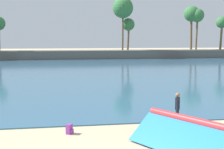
# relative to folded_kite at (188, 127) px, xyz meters

# --- Properties ---
(sea) EXTENTS (220.00, 91.33, 0.06)m
(sea) POSITION_rel_folded_kite_xyz_m (-4.79, 49.27, -0.78)
(sea) COLOR #33607F
(sea) RESTS_ON ground
(palm_headland) EXTENTS (93.07, 6.00, 13.47)m
(palm_headland) POSITION_rel_folded_kite_xyz_m (-7.21, 54.85, 3.24)
(palm_headland) COLOR #605B54
(palm_headland) RESTS_ON ground
(folded_kite) EXTENTS (4.31, 4.80, 1.20)m
(folded_kite) POSITION_rel_folded_kite_xyz_m (0.00, 0.00, 0.00)
(folded_kite) COLOR #237FD1
(folded_kite) RESTS_ON ground
(person_at_waterline) EXTENTS (0.33, 0.51, 1.67)m
(person_at_waterline) POSITION_rel_folded_kite_xyz_m (0.64, 2.85, 0.08)
(person_at_waterline) COLOR #23232D
(person_at_waterline) RESTS_ON ground
(backpack_near_kite) EXTENTS (0.36, 0.36, 0.44)m
(backpack_near_kite) POSITION_rel_folded_kite_xyz_m (-4.55, 2.48, -0.61)
(backpack_near_kite) COLOR purple
(backpack_near_kite) RESTS_ON ground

